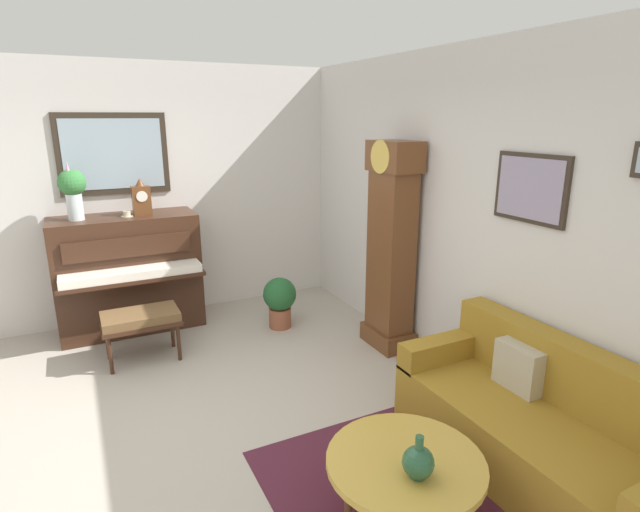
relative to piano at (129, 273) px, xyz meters
name	(u,v)px	position (x,y,z in m)	size (l,w,h in m)	color
ground_plane	(187,445)	(2.23, 0.09, -0.68)	(6.40, 6.00, 0.10)	#B2A899
wall_left	(126,194)	(-0.37, 0.09, 0.78)	(0.13, 4.90, 2.80)	silver
wall_back	(461,218)	(2.25, 2.49, 0.78)	(5.30, 0.13, 2.80)	silver
piano	(129,273)	(0.00, 0.00, 0.00)	(0.87, 1.44, 1.24)	#3D2316
piano_bench	(141,320)	(0.83, -0.01, -0.22)	(0.42, 0.70, 0.48)	#3D2316
grandfather_clock	(391,253)	(1.59, 2.24, 0.34)	(0.52, 0.34, 2.03)	brown
couch	(541,428)	(3.58, 2.07, -0.31)	(1.90, 0.80, 0.84)	olive
coffee_table	(405,464)	(3.54, 1.03, -0.24)	(0.88, 0.88, 0.42)	gold
mantel_clock	(141,198)	(0.00, 0.20, 0.79)	(0.13, 0.18, 0.38)	brown
flower_vase	(73,188)	(0.00, -0.43, 0.93)	(0.26, 0.26, 0.58)	silver
teacup	(127,215)	(0.05, 0.04, 0.64)	(0.12, 0.12, 0.06)	beige
green_jug	(418,462)	(3.68, 1.01, -0.12)	(0.17, 0.17, 0.24)	#234C33
potted_plant	(280,299)	(0.69, 1.44, -0.30)	(0.36, 0.36, 0.56)	#935138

